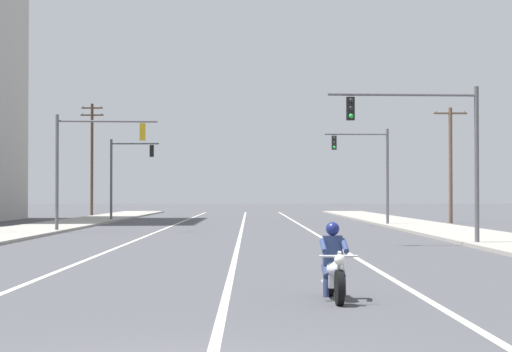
{
  "coord_description": "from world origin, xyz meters",
  "views": [
    {
      "loc": [
        0.72,
        -9.94,
        1.97
      ],
      "look_at": [
        0.92,
        19.21,
        2.57
      ],
      "focal_mm": 64.94,
      "sensor_mm": 36.0,
      "label": 1
    }
  ],
  "objects_px": {
    "traffic_signal_near_right": "(433,138)",
    "traffic_signal_near_left": "(87,154)",
    "traffic_signal_mid_left": "(125,168)",
    "traffic_signal_mid_right": "(370,162)",
    "utility_pole_right_far": "(451,162)",
    "utility_pole_left_far": "(92,156)",
    "motorcycle_with_rider": "(334,269)"
  },
  "relations": [
    {
      "from": "utility_pole_right_far",
      "to": "motorcycle_with_rider",
      "type": "bearing_deg",
      "value": -104.82
    },
    {
      "from": "traffic_signal_mid_left",
      "to": "traffic_signal_near_right",
      "type": "bearing_deg",
      "value": -64.18
    },
    {
      "from": "traffic_signal_mid_right",
      "to": "traffic_signal_mid_left",
      "type": "bearing_deg",
      "value": 147.16
    },
    {
      "from": "traffic_signal_near_right",
      "to": "utility_pole_right_far",
      "type": "relative_size",
      "value": 0.77
    },
    {
      "from": "traffic_signal_near_left",
      "to": "traffic_signal_mid_left",
      "type": "height_order",
      "value": "same"
    },
    {
      "from": "traffic_signal_mid_left",
      "to": "utility_pole_right_far",
      "type": "distance_m",
      "value": 24.16
    },
    {
      "from": "traffic_signal_near_left",
      "to": "utility_pole_right_far",
      "type": "relative_size",
      "value": 0.77
    },
    {
      "from": "traffic_signal_near_left",
      "to": "utility_pole_left_far",
      "type": "height_order",
      "value": "utility_pole_left_far"
    },
    {
      "from": "motorcycle_with_rider",
      "to": "traffic_signal_mid_right",
      "type": "bearing_deg",
      "value": 81.67
    },
    {
      "from": "motorcycle_with_rider",
      "to": "utility_pole_left_far",
      "type": "height_order",
      "value": "utility_pole_left_far"
    },
    {
      "from": "motorcycle_with_rider",
      "to": "traffic_signal_near_right",
      "type": "height_order",
      "value": "traffic_signal_near_right"
    },
    {
      "from": "traffic_signal_mid_right",
      "to": "utility_pole_right_far",
      "type": "height_order",
      "value": "utility_pole_right_far"
    },
    {
      "from": "traffic_signal_near_right",
      "to": "traffic_signal_near_left",
      "type": "xyz_separation_m",
      "value": [
        -15.68,
        12.89,
        -0.03
      ]
    },
    {
      "from": "motorcycle_with_rider",
      "to": "traffic_signal_mid_left",
      "type": "height_order",
      "value": "traffic_signal_mid_left"
    },
    {
      "from": "motorcycle_with_rider",
      "to": "utility_pole_right_far",
      "type": "xyz_separation_m",
      "value": [
        12.47,
        47.11,
        3.67
      ]
    },
    {
      "from": "traffic_signal_near_right",
      "to": "motorcycle_with_rider",
      "type": "bearing_deg",
      "value": -106.69
    },
    {
      "from": "motorcycle_with_rider",
      "to": "utility_pole_right_far",
      "type": "bearing_deg",
      "value": 75.18
    },
    {
      "from": "motorcycle_with_rider",
      "to": "traffic_signal_near_right",
      "type": "relative_size",
      "value": 0.35
    },
    {
      "from": "traffic_signal_near_right",
      "to": "traffic_signal_near_left",
      "type": "distance_m",
      "value": 20.3
    },
    {
      "from": "motorcycle_with_rider",
      "to": "traffic_signal_mid_left",
      "type": "relative_size",
      "value": 0.35
    },
    {
      "from": "motorcycle_with_rider",
      "to": "traffic_signal_near_right",
      "type": "xyz_separation_m",
      "value": [
        5.53,
        18.44,
        3.57
      ]
    },
    {
      "from": "traffic_signal_near_left",
      "to": "traffic_signal_mid_right",
      "type": "xyz_separation_m",
      "value": [
        16.24,
        10.3,
        -0.08
      ]
    },
    {
      "from": "motorcycle_with_rider",
      "to": "utility_pole_left_far",
      "type": "relative_size",
      "value": 0.21
    },
    {
      "from": "utility_pole_left_far",
      "to": "traffic_signal_mid_right",
      "type": "bearing_deg",
      "value": -49.33
    },
    {
      "from": "traffic_signal_mid_right",
      "to": "traffic_signal_mid_left",
      "type": "height_order",
      "value": "same"
    },
    {
      "from": "traffic_signal_mid_left",
      "to": "utility_pole_left_far",
      "type": "xyz_separation_m",
      "value": [
        -4.98,
        14.68,
        1.5
      ]
    },
    {
      "from": "utility_pole_left_far",
      "to": "traffic_signal_mid_left",
      "type": "bearing_deg",
      "value": -71.25
    },
    {
      "from": "traffic_signal_near_right",
      "to": "traffic_signal_mid_left",
      "type": "xyz_separation_m",
      "value": [
        -16.57,
        34.25,
        -0.14
      ]
    },
    {
      "from": "traffic_signal_near_left",
      "to": "utility_pole_right_far",
      "type": "bearing_deg",
      "value": 34.91
    },
    {
      "from": "traffic_signal_near_right",
      "to": "traffic_signal_near_left",
      "type": "bearing_deg",
      "value": 140.58
    },
    {
      "from": "traffic_signal_mid_right",
      "to": "utility_pole_right_far",
      "type": "bearing_deg",
      "value": 40.71
    },
    {
      "from": "traffic_signal_near_right",
      "to": "traffic_signal_mid_right",
      "type": "relative_size",
      "value": 1.0
    }
  ]
}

